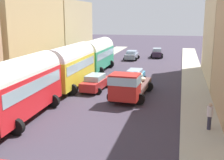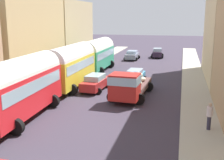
% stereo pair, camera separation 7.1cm
% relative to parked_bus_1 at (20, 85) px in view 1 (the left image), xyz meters
% --- Properties ---
extents(ground_plane, '(154.00, 154.00, 0.00)m').
position_rel_parked_bus_1_xyz_m(ground_plane, '(4.60, 11.50, -2.36)').
color(ground_plane, '#3B3341').
extents(sidewalk_left, '(2.50, 70.00, 0.14)m').
position_rel_parked_bus_1_xyz_m(sidewalk_left, '(-2.65, 11.50, -2.29)').
color(sidewalk_left, '#AFA89A').
rests_on(sidewalk_left, ground).
extents(sidewalk_right, '(2.50, 70.00, 0.14)m').
position_rel_parked_bus_1_xyz_m(sidewalk_right, '(11.85, 11.50, -2.29)').
color(sidewalk_right, '#B2AC9A').
rests_on(sidewalk_right, ground).
extents(building_left_2, '(5.58, 12.08, 11.80)m').
position_rel_parked_bus_1_xyz_m(building_left_2, '(-6.69, 10.94, 3.54)').
color(building_left_2, tan).
rests_on(building_left_2, ground).
extents(building_left_3, '(5.09, 11.38, 8.96)m').
position_rel_parked_bus_1_xyz_m(building_left_3, '(-6.45, 23.00, 2.12)').
color(building_left_3, tan).
rests_on(building_left_3, ground).
extents(parked_bus_1, '(3.34, 8.73, 4.23)m').
position_rel_parked_bus_1_xyz_m(parked_bus_1, '(0.00, 0.00, 0.00)').
color(parked_bus_1, red).
rests_on(parked_bus_1, ground).
extents(parked_bus_2, '(3.30, 8.52, 4.17)m').
position_rel_parked_bus_1_xyz_m(parked_bus_2, '(0.00, 9.00, -0.04)').
color(parked_bus_2, yellow).
rests_on(parked_bus_2, ground).
extents(parked_bus_3, '(3.29, 8.42, 4.05)m').
position_rel_parked_bus_1_xyz_m(parked_bus_3, '(0.00, 18.00, -0.13)').
color(parked_bus_3, '#319870').
rests_on(parked_bus_3, ground).
extents(cargo_truck_0, '(3.37, 7.30, 2.49)m').
position_rel_parked_bus_1_xyz_m(cargo_truck_0, '(6.34, 6.34, -1.10)').
color(cargo_truck_0, '#B0221C').
rests_on(cargo_truck_0, ground).
extents(car_0, '(2.20, 4.36, 1.48)m').
position_rel_parked_bus_1_xyz_m(car_0, '(5.85, 12.13, -1.61)').
color(car_0, '#4393C3').
rests_on(car_0, ground).
extents(car_1, '(2.25, 3.80, 1.59)m').
position_rel_parked_bus_1_xyz_m(car_1, '(6.41, 31.94, -1.56)').
color(car_1, '#2B1E2F').
rests_on(car_1, ground).
extents(car_3, '(2.34, 4.27, 1.52)m').
position_rel_parked_bus_1_xyz_m(car_3, '(2.66, 8.50, -1.59)').
color(car_3, '#AE2625').
rests_on(car_3, ground).
extents(car_4, '(2.26, 4.00, 1.47)m').
position_rel_parked_bus_1_xyz_m(car_4, '(2.70, 28.48, -1.61)').
color(car_4, gray).
rests_on(car_4, ground).
extents(pedestrian_1, '(0.49, 0.49, 1.82)m').
position_rel_parked_bus_1_xyz_m(pedestrian_1, '(12.30, 0.58, -1.32)').
color(pedestrian_1, '#2F2C41').
rests_on(pedestrian_1, ground).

